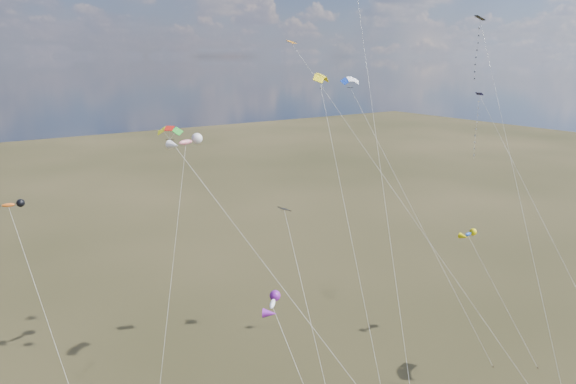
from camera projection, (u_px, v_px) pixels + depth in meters
diamond_black_high at (482, 66)px, 53.92m from camera, size 8.19×19.43×35.76m
diamond_navy_tall at (355, 2)px, 52.38m from camera, size 10.28×22.40×42.78m
diamond_black_mid at (301, 279)px, 42.10m from camera, size 3.84×14.82×18.96m
diamond_navy_right at (483, 137)px, 55.28m from camera, size 6.12×16.24×27.88m
diamond_orange_center at (376, 164)px, 49.32m from camera, size 14.94×21.35×33.09m
parafoil_yellow at (322, 77)px, 49.38m from camera, size 5.49×17.20×30.48m
parafoil_blue_white at (352, 82)px, 54.01m from camera, size 9.15×15.80×29.80m
parafoil_tricolor at (172, 131)px, 42.68m from camera, size 13.34×18.78×26.28m
novelty_orange_black at (9, 206)px, 50.61m from camera, size 3.60×12.76×17.84m
novelty_white_purple at (273, 305)px, 33.73m from camera, size 3.23×10.66×16.18m
novelty_redwhite_stripe at (186, 143)px, 53.34m from camera, size 10.76×12.40×23.64m
novelty_blue_yellow at (469, 235)px, 58.32m from camera, size 2.15×10.37×12.46m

